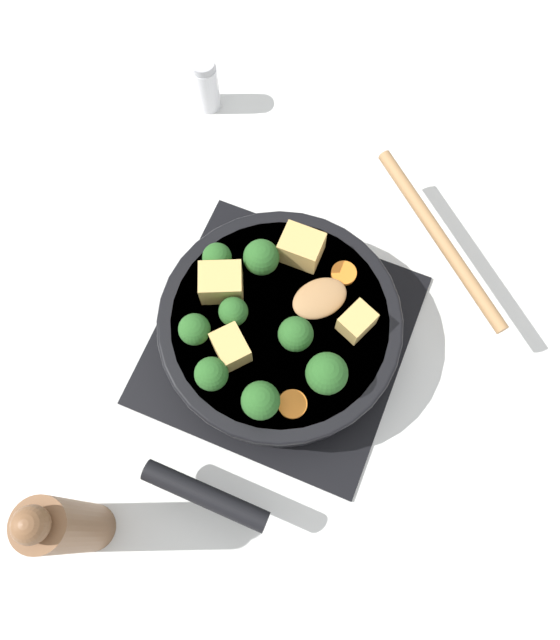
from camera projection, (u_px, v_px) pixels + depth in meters
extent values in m
plane|color=silver|center=(280.00, 339.00, 0.80)|extent=(2.40, 2.40, 0.00)
cube|color=black|center=(280.00, 338.00, 0.80)|extent=(0.31, 0.31, 0.01)
torus|color=black|center=(280.00, 335.00, 0.79)|extent=(0.24, 0.24, 0.01)
cube|color=black|center=(280.00, 335.00, 0.79)|extent=(0.01, 0.23, 0.01)
cube|color=black|center=(280.00, 335.00, 0.79)|extent=(0.23, 0.01, 0.01)
cylinder|color=black|center=(280.00, 327.00, 0.76)|extent=(0.28, 0.28, 0.05)
cylinder|color=brown|center=(280.00, 326.00, 0.75)|extent=(0.26, 0.26, 0.04)
torus|color=black|center=(280.00, 321.00, 0.74)|extent=(0.29, 0.29, 0.01)
cylinder|color=black|center=(203.00, 495.00, 0.68)|extent=(0.03, 0.15, 0.02)
ellipsoid|color=#A87A4C|center=(320.00, 298.00, 0.73)|extent=(0.08, 0.08, 0.01)
cylinder|color=#A87A4C|center=(440.00, 238.00, 0.76)|extent=(0.18, 0.22, 0.02)
cube|color=tan|center=(231.00, 347.00, 0.70)|extent=(0.05, 0.05, 0.03)
cube|color=tan|center=(357.00, 322.00, 0.72)|extent=(0.05, 0.04, 0.03)
cube|color=tan|center=(301.00, 247.00, 0.74)|extent=(0.04, 0.05, 0.04)
cube|color=tan|center=(221.00, 282.00, 0.73)|extent=(0.06, 0.06, 0.04)
cylinder|color=#709956|center=(295.00, 340.00, 0.72)|extent=(0.01, 0.01, 0.01)
sphere|color=#285B23|center=(296.00, 334.00, 0.70)|extent=(0.04, 0.04, 0.04)
cylinder|color=#709956|center=(213.00, 378.00, 0.70)|extent=(0.01, 0.01, 0.01)
sphere|color=#285B23|center=(211.00, 374.00, 0.68)|extent=(0.04, 0.04, 0.04)
cylinder|color=#709956|center=(325.00, 379.00, 0.70)|extent=(0.01, 0.01, 0.01)
sphere|color=#285B23|center=(327.00, 373.00, 0.68)|extent=(0.05, 0.05, 0.05)
cylinder|color=#709956|center=(262.00, 265.00, 0.75)|extent=(0.01, 0.01, 0.01)
sphere|color=#285B23|center=(261.00, 257.00, 0.73)|extent=(0.04, 0.04, 0.04)
cylinder|color=#709956|center=(261.00, 405.00, 0.69)|extent=(0.01, 0.01, 0.01)
sphere|color=#285B23|center=(261.00, 400.00, 0.67)|extent=(0.04, 0.04, 0.04)
cylinder|color=#709956|center=(219.00, 264.00, 0.75)|extent=(0.01, 0.01, 0.01)
sphere|color=#285B23|center=(217.00, 257.00, 0.73)|extent=(0.03, 0.03, 0.03)
cylinder|color=#709956|center=(234.00, 317.00, 0.73)|extent=(0.01, 0.01, 0.01)
sphere|color=#285B23|center=(233.00, 312.00, 0.71)|extent=(0.03, 0.03, 0.03)
cylinder|color=#709956|center=(197.00, 335.00, 0.72)|extent=(0.01, 0.01, 0.01)
sphere|color=#285B23|center=(194.00, 329.00, 0.70)|extent=(0.04, 0.04, 0.04)
cylinder|color=orange|center=(293.00, 404.00, 0.70)|extent=(0.03, 0.03, 0.01)
cylinder|color=orange|center=(344.00, 273.00, 0.75)|extent=(0.03, 0.03, 0.01)
cylinder|color=brown|center=(69.00, 527.00, 0.64)|extent=(0.05, 0.05, 0.18)
sphere|color=brown|center=(31.00, 525.00, 0.55)|extent=(0.04, 0.04, 0.04)
cylinder|color=white|center=(206.00, 87.00, 0.89)|extent=(0.04, 0.04, 0.07)
cylinder|color=#B7B7BC|center=(203.00, 65.00, 0.85)|extent=(0.03, 0.03, 0.01)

